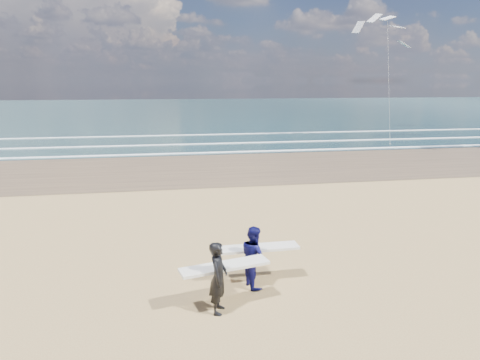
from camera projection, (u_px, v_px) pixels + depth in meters
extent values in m
cube|color=brown|center=(460.00, 157.00, 30.64)|extent=(220.00, 12.00, 0.01)
cube|color=#173134|center=(274.00, 109.00, 82.47)|extent=(220.00, 100.00, 0.02)
cube|color=white|center=(422.00, 147.00, 35.24)|extent=(220.00, 0.50, 0.05)
cube|color=white|center=(392.00, 139.00, 39.75)|extent=(220.00, 0.50, 0.05)
cube|color=white|center=(361.00, 131.00, 45.99)|extent=(220.00, 0.50, 0.05)
imported|color=black|center=(218.00, 278.00, 9.96)|extent=(0.58, 0.73, 1.75)
cube|color=white|center=(225.00, 266.00, 10.31)|extent=(2.26, 1.01, 0.07)
imported|color=#0D0D49|center=(254.00, 256.00, 11.27)|extent=(0.77, 0.91, 1.66)
cube|color=white|center=(259.00, 248.00, 11.62)|extent=(2.21, 0.55, 0.07)
cube|color=slate|center=(390.00, 144.00, 36.86)|extent=(0.12, 0.12, 0.10)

